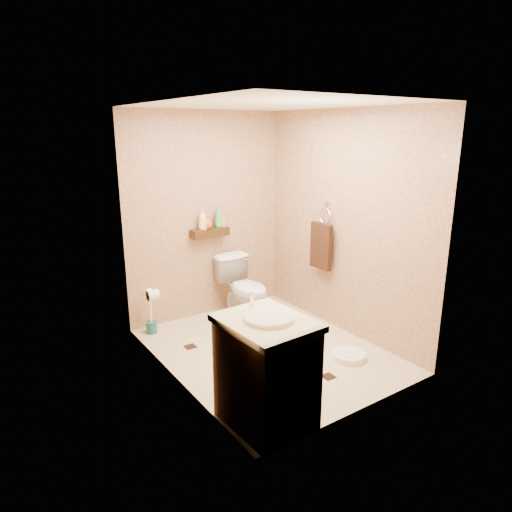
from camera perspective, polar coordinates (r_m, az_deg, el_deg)
ground at (r=4.77m, az=1.47°, el=-11.71°), size 2.50×2.50×0.00m
wall_back at (r=5.39m, az=-6.24°, el=4.95°), size 2.00×0.04×2.40m
wall_front at (r=3.45m, az=13.81°, el=-1.48°), size 2.00×0.04×2.40m
wall_left at (r=3.87m, az=-10.52°, el=0.55°), size 0.04×2.50×2.40m
wall_right at (r=4.99m, az=10.96°, el=3.90°), size 0.04×2.50×2.40m
ceiling at (r=4.24m, az=1.71°, el=18.46°), size 2.00×2.50×0.02m
wall_shelf at (r=5.36m, az=-5.78°, el=2.94°), size 0.46×0.14×0.10m
floor_accents at (r=4.75m, az=2.04°, el=-11.78°), size 1.24×1.37×0.01m
toilet at (r=5.39m, az=-1.42°, el=-4.12°), size 0.44×0.74×0.74m
vanity at (r=3.52m, az=1.28°, el=-14.14°), size 0.61×0.72×0.99m
bathroom_scale at (r=4.69m, az=11.48°, el=-12.09°), size 0.42×0.42×0.07m
toilet_brush at (r=5.20m, az=-13.00°, el=-7.47°), size 0.12×0.12×0.53m
towel_ring at (r=5.16m, az=8.18°, el=1.51°), size 0.12×0.30×0.76m
toilet_paper at (r=4.65m, az=-12.77°, el=-4.78°), size 0.12×0.11×0.12m
bottle_a at (r=5.28m, az=-6.72°, el=4.60°), size 0.13×0.13×0.24m
bottle_b at (r=5.29m, az=-6.59°, el=4.30°), size 0.11×0.11×0.18m
bottle_c at (r=5.32m, az=-6.14°, el=4.26°), size 0.16×0.16×0.16m
bottle_d at (r=5.38m, az=-4.72°, el=4.88°), size 0.13×0.13×0.24m
bottle_e at (r=5.42m, az=-4.09°, el=4.48°), size 0.10×0.10×0.15m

